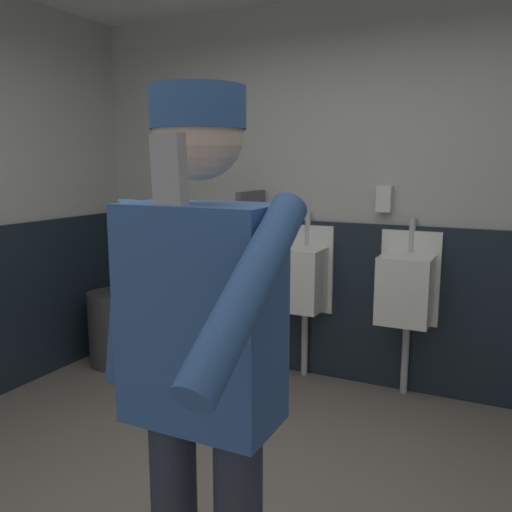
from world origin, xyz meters
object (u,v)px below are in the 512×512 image
object	(u,v)px
urinal_middle	(301,278)
person	(201,356)
trash_bin	(114,328)
urinal_left	(212,269)
cell_phone	(169,169)
urinal_right	(406,288)
soap_dispenser	(384,199)

from	to	relation	value
urinal_middle	person	world-z (taller)	person
trash_bin	urinal_left	bearing A→B (deg)	27.61
cell_phone	person	bearing A→B (deg)	127.60
urinal_middle	urinal_right	world-z (taller)	same
urinal_middle	trash_bin	bearing A→B (deg)	-165.77
cell_phone	trash_bin	bearing A→B (deg)	142.94
urinal_middle	person	xyz separation A→B (m)	(0.61, -2.36, 0.30)
person	soap_dispenser	distance (m)	2.50
cell_phone	soap_dispenser	bearing A→B (deg)	106.06
urinal_left	soap_dispenser	world-z (taller)	soap_dispenser
urinal_left	urinal_right	distance (m)	1.50
urinal_middle	soap_dispenser	world-z (taller)	soap_dispenser
cell_phone	soap_dispenser	distance (m)	3.01
cell_phone	urinal_middle	bearing A→B (deg)	116.86
urinal_left	person	size ratio (longest dim) A/B	0.69
person	soap_dispenser	world-z (taller)	person
urinal_left	cell_phone	xyz separation A→B (m)	(1.63, -2.86, 0.81)
urinal_left	trash_bin	bearing A→B (deg)	-152.39
urinal_left	urinal_right	world-z (taller)	same
urinal_right	person	size ratio (longest dim) A/B	0.69
urinal_left	soap_dispenser	distance (m)	1.43
person	cell_phone	size ratio (longest dim) A/B	16.31
urinal_middle	trash_bin	xyz separation A→B (m)	(-1.46, -0.37, -0.48)
urinal_right	trash_bin	distance (m)	2.29
urinal_right	cell_phone	bearing A→B (deg)	-87.46
urinal_right	soap_dispenser	distance (m)	0.63
trash_bin	urinal_right	bearing A→B (deg)	9.51
urinal_left	person	distance (m)	2.74
urinal_right	soap_dispenser	bearing A→B (deg)	148.92
urinal_right	soap_dispenser	size ratio (longest dim) A/B	6.89
urinal_right	urinal_left	bearing A→B (deg)	180.00
urinal_middle	cell_phone	distance (m)	3.10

